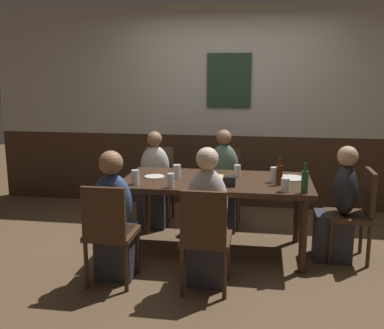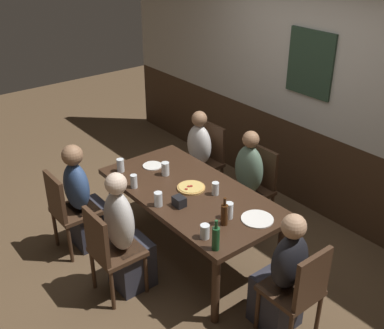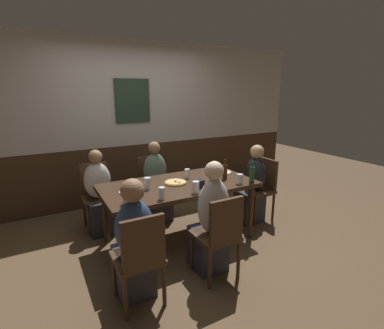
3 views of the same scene
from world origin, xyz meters
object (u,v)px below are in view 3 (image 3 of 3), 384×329
at_px(person_mid_far, 157,187).
at_px(beer_glass_half, 148,184).
at_px(dining_table, 179,190).
at_px(chair_mid_far, 152,183).
at_px(person_left_near, 134,248).
at_px(pint_glass_pale, 218,173).
at_px(plate_white_small, 128,192).
at_px(tumbler_short, 196,188).
at_px(beer_bottle_green, 252,174).
at_px(condiment_caddy, 199,184).
at_px(person_mid_near, 211,226).
at_px(person_left_far, 100,198).
at_px(tumbler_water, 240,179).
at_px(chair_head_east, 261,185).
at_px(highball_clear, 187,174).
at_px(person_head_east, 252,190).
at_px(pizza, 176,182).
at_px(beer_bottle_brown, 225,171).
at_px(pint_glass_stout, 162,194).
at_px(pint_glass_amber, 126,198).
at_px(chair_left_far, 97,192).
at_px(chair_mid_near, 220,233).
at_px(chair_left_near, 140,255).

height_order(person_mid_far, beer_glass_half, person_mid_far).
xyz_separation_m(dining_table, chair_mid_far, (0.00, 0.88, -0.17)).
bearing_deg(person_left_near, pint_glass_pale, 27.25).
distance_m(chair_mid_far, plate_white_small, 1.11).
relative_size(person_left_near, tumbler_short, 8.63).
height_order(beer_bottle_green, condiment_caddy, beer_bottle_green).
bearing_deg(dining_table, person_left_near, -138.26).
xyz_separation_m(person_mid_near, plate_white_small, (-0.62, 0.72, 0.25)).
bearing_deg(person_left_far, condiment_caddy, -45.17).
xyz_separation_m(person_mid_near, tumbler_short, (0.02, 0.34, 0.30)).
height_order(tumbler_water, tumbler_short, tumbler_short).
height_order(chair_head_east, pint_glass_pale, pint_glass_pale).
height_order(person_left_far, highball_clear, person_left_far).
distance_m(person_mid_far, person_head_east, 1.37).
bearing_deg(person_left_near, person_left_far, 90.00).
relative_size(person_mid_near, plate_white_small, 5.95).
height_order(pizza, beer_bottle_brown, beer_bottle_brown).
relative_size(person_mid_near, beer_glass_half, 8.81).
bearing_deg(chair_mid_far, tumbler_water, -62.70).
distance_m(person_head_east, pint_glass_stout, 1.62).
relative_size(person_mid_far, person_head_east, 1.03).
height_order(tumbler_water, condiment_caddy, tumbler_water).
xyz_separation_m(person_head_east, pint_glass_pale, (-0.61, -0.02, 0.34)).
distance_m(pint_glass_amber, tumbler_short, 0.76).
bearing_deg(chair_left_far, person_mid_near, -63.31).
height_order(person_left_near, tumbler_short, person_left_near).
distance_m(chair_left_far, pizza, 1.18).
distance_m(chair_mid_near, beer_bottle_brown, 1.03).
xyz_separation_m(pint_glass_pale, beer_bottle_green, (0.25, -0.37, 0.04)).
bearing_deg(person_mid_near, plate_white_small, 131.01).
xyz_separation_m(chair_mid_far, beer_glass_half, (-0.39, -0.88, 0.30)).
distance_m(chair_left_far, tumbler_short, 1.53).
xyz_separation_m(chair_mid_near, beer_bottle_green, (0.80, 0.49, 0.35)).
bearing_deg(chair_left_far, condiment_caddy, -49.72).
height_order(tumbler_water, pint_glass_pale, pint_glass_pale).
xyz_separation_m(chair_left_near, pint_glass_stout, (0.42, 0.51, 0.30)).
distance_m(person_left_far, pint_glass_pale, 1.58).
height_order(person_mid_far, person_head_east, person_mid_far).
relative_size(tumbler_water, pint_glass_pale, 0.83).
height_order(person_mid_near, tumbler_water, person_mid_near).
height_order(chair_mid_near, beer_bottle_brown, beer_bottle_brown).
bearing_deg(pint_glass_pale, tumbler_short, -146.07).
bearing_deg(dining_table, chair_mid_far, 90.00).
relative_size(chair_mid_far, person_head_east, 0.80).
relative_size(chair_left_far, person_mid_near, 0.74).
bearing_deg(pint_glass_amber, beer_bottle_brown, 8.32).
height_order(chair_head_east, person_mid_far, person_mid_far).
relative_size(chair_mid_far, person_mid_near, 0.74).
xyz_separation_m(pizza, beer_bottle_brown, (0.62, -0.15, 0.09)).
distance_m(chair_mid_near, highball_clear, 1.08).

